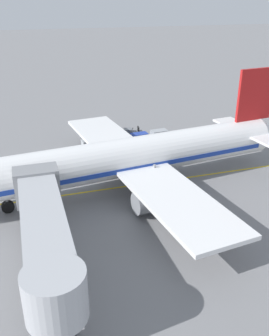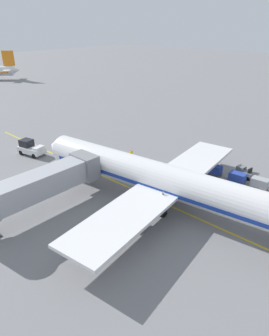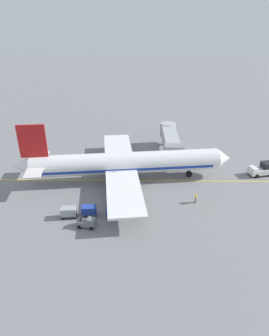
% 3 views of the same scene
% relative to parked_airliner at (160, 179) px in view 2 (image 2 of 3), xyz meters
% --- Properties ---
extents(ground_plane, '(400.00, 400.00, 0.00)m').
position_rel_parked_airliner_xyz_m(ground_plane, '(0.26, -1.56, -3.19)').
color(ground_plane, slate).
extents(gate_lead_in_line, '(0.24, 80.00, 0.01)m').
position_rel_parked_airliner_xyz_m(gate_lead_in_line, '(0.26, -1.56, -3.18)').
color(gate_lead_in_line, gold).
rests_on(gate_lead_in_line, ground).
extents(parked_airliner, '(30.40, 37.34, 10.63)m').
position_rel_parked_airliner_xyz_m(parked_airliner, '(0.00, 0.00, 0.00)').
color(parked_airliner, white).
rests_on(parked_airliner, ground).
extents(jet_bridge, '(15.39, 3.50, 4.98)m').
position_rel_parked_airliner_xyz_m(jet_bridge, '(-10.55, 8.77, 0.27)').
color(jet_bridge, '#A8AAAF').
rests_on(jet_bridge, ground).
extents(pushback_tractor, '(3.14, 4.78, 2.40)m').
position_rel_parked_airliner_xyz_m(pushback_tractor, '(-2.25, 24.63, -2.09)').
color(pushback_tractor, silver).
rests_on(pushback_tractor, ground).
extents(baggage_tug_lead, '(1.63, 2.66, 1.62)m').
position_rel_parked_airliner_xyz_m(baggage_tug_lead, '(13.27, -4.57, -2.47)').
color(baggage_tug_lead, slate).
rests_on(baggage_tug_lead, ground).
extents(baggage_cart_front, '(1.47, 2.95, 1.58)m').
position_rel_parked_airliner_xyz_m(baggage_cart_front, '(10.33, 1.64, -2.24)').
color(baggage_cart_front, '#4C4C51').
rests_on(baggage_cart_front, ground).
extents(baggage_cart_second_in_train, '(1.47, 2.95, 1.58)m').
position_rel_parked_airliner_xyz_m(baggage_cart_second_in_train, '(10.78, -1.17, -2.24)').
color(baggage_cart_second_in_train, '#4C4C51').
rests_on(baggage_cart_second_in_train, ground).
extents(baggage_cart_third_in_train, '(1.47, 2.95, 1.58)m').
position_rel_parked_airliner_xyz_m(baggage_cart_third_in_train, '(10.71, -4.68, -2.24)').
color(baggage_cart_third_in_train, '#4C4C51').
rests_on(baggage_cart_third_in_train, ground).
extents(baggage_cart_tail_end, '(1.47, 2.95, 1.58)m').
position_rel_parked_airliner_xyz_m(baggage_cart_tail_end, '(11.13, -7.54, -2.24)').
color(baggage_cart_tail_end, '#4C4C51').
rests_on(baggage_cart_tail_end, ground).
extents(ground_crew_wing_walker, '(0.73, 0.31, 1.69)m').
position_rel_parked_airliner_xyz_m(ground_crew_wing_walker, '(7.08, 11.14, -2.23)').
color(ground_crew_wing_walker, '#232328').
rests_on(ground_crew_wing_walker, ground).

